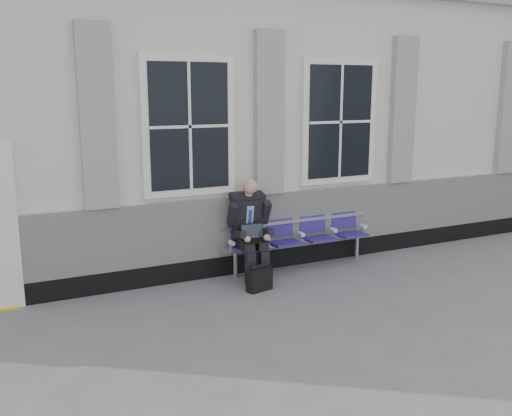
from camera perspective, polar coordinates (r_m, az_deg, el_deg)
ground at (r=8.28m, az=11.45°, el=-7.90°), size 70.00×70.00×0.00m
station_building at (r=10.77m, az=0.55°, el=8.97°), size 14.40×4.40×4.49m
bench at (r=8.95m, az=4.31°, el=-2.51°), size 2.60×0.47×0.91m
businessman at (r=8.36m, az=-0.60°, el=-1.77°), size 0.63×0.85×1.49m
briefcase at (r=7.99m, az=0.33°, el=-7.09°), size 0.39×0.24×0.38m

